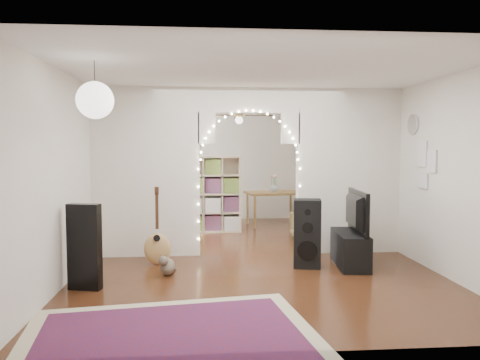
{
  "coord_description": "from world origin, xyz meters",
  "views": [
    {
      "loc": [
        -0.76,
        -7.57,
        1.74
      ],
      "look_at": [
        -0.12,
        0.3,
        1.19
      ],
      "focal_mm": 35.0,
      "sensor_mm": 36.0,
      "label": 1
    }
  ],
  "objects": [
    {
      "name": "guitar_case",
      "position": [
        -2.2,
        -1.78,
        0.53
      ],
      "size": [
        0.43,
        0.23,
        1.06
      ],
      "primitive_type": "cube",
      "rotation": [
        0.0,
        0.0,
        -0.26
      ],
      "color": "black",
      "rests_on": "floor"
    },
    {
      "name": "wall_clock",
      "position": [
        2.48,
        -0.6,
        2.1
      ],
      "size": [
        0.03,
        0.31,
        0.31
      ],
      "primitive_type": "cylinder",
      "rotation": [
        0.0,
        1.57,
        0.0
      ],
      "color": "white",
      "rests_on": "wall_right"
    },
    {
      "name": "bookcase",
      "position": [
        -0.73,
        2.05,
        0.79
      ],
      "size": [
        1.54,
        0.42,
        1.58
      ],
      "primitive_type": "cube",
      "rotation": [
        0.0,
        0.0,
        0.02
      ],
      "color": "beige",
      "rests_on": "floor"
    },
    {
      "name": "tabby_cat",
      "position": [
        -1.24,
        -1.23,
        0.13
      ],
      "size": [
        0.3,
        0.48,
        0.32
      ],
      "rotation": [
        0.0,
        0.0,
        -0.32
      ],
      "color": "brown",
      "rests_on": "floor"
    },
    {
      "name": "floor",
      "position": [
        0.0,
        0.0,
        0.0
      ],
      "size": [
        7.5,
        7.5,
        0.0
      ],
      "primitive_type": "plane",
      "color": "black",
      "rests_on": "ground"
    },
    {
      "name": "fairy_lights",
      "position": [
        0.0,
        -0.13,
        1.55
      ],
      "size": [
        1.64,
        0.04,
        1.6
      ],
      "primitive_type": null,
      "color": "#FFEABF",
      "rests_on": "divider_wall"
    },
    {
      "name": "divider_wall",
      "position": [
        0.0,
        0.0,
        1.42
      ],
      "size": [
        5.0,
        0.2,
        2.7
      ],
      "color": "silver",
      "rests_on": "floor"
    },
    {
      "name": "media_console",
      "position": [
        1.4,
        -0.94,
        0.25
      ],
      "size": [
        0.49,
        1.03,
        0.5
      ],
      "primitive_type": "cube",
      "rotation": [
        0.0,
        0.0,
        -0.09
      ],
      "color": "black",
      "rests_on": "floor"
    },
    {
      "name": "wall_back",
      "position": [
        0.0,
        3.75,
        1.35
      ],
      "size": [
        5.0,
        0.02,
        2.7
      ],
      "primitive_type": "cube",
      "color": "silver",
      "rests_on": "floor"
    },
    {
      "name": "flower_vase",
      "position": [
        0.84,
        2.75,
        0.85
      ],
      "size": [
        0.21,
        0.21,
        0.19
      ],
      "primitive_type": "imported",
      "rotation": [
        0.0,
        0.0,
        0.15
      ],
      "color": "white",
      "rests_on": "dining_table"
    },
    {
      "name": "dining_chair_left",
      "position": [
        -0.7,
        2.8,
        0.24
      ],
      "size": [
        0.65,
        0.66,
        0.48
      ],
      "primitive_type": "imported",
      "rotation": [
        0.0,
        0.0,
        0.31
      ],
      "color": "brown",
      "rests_on": "floor"
    },
    {
      "name": "picture_frames",
      "position": [
        2.48,
        -1.0,
        1.5
      ],
      "size": [
        0.02,
        0.5,
        0.7
      ],
      "primitive_type": null,
      "color": "white",
      "rests_on": "wall_right"
    },
    {
      "name": "acoustic_guitar",
      "position": [
        -1.43,
        -0.64,
        0.43
      ],
      "size": [
        0.41,
        0.22,
        0.99
      ],
      "rotation": [
        0.0,
        0.0,
        0.21
      ],
      "color": "#B28647",
      "rests_on": "floor"
    },
    {
      "name": "wall_right",
      "position": [
        2.5,
        0.0,
        1.35
      ],
      "size": [
        0.02,
        7.5,
        2.7
      ],
      "primitive_type": "cube",
      "color": "silver",
      "rests_on": "floor"
    },
    {
      "name": "wall_left",
      "position": [
        -2.5,
        0.0,
        1.35
      ],
      "size": [
        0.02,
        7.5,
        2.7
      ],
      "primitive_type": "cube",
      "color": "silver",
      "rests_on": "floor"
    },
    {
      "name": "floor_speaker",
      "position": [
        0.76,
        -0.94,
        0.49
      ],
      "size": [
        0.44,
        0.4,
        0.99
      ],
      "rotation": [
        0.0,
        0.0,
        -0.19
      ],
      "color": "black",
      "rests_on": "floor"
    },
    {
      "name": "paper_lantern",
      "position": [
        -1.9,
        -2.4,
        2.25
      ],
      "size": [
        0.4,
        0.4,
        0.4
      ],
      "primitive_type": "sphere",
      "color": "white",
      "rests_on": "ceiling"
    },
    {
      "name": "wall_front",
      "position": [
        0.0,
        -3.75,
        1.35
      ],
      "size": [
        5.0,
        0.02,
        2.7
      ],
      "primitive_type": "cube",
      "color": "silver",
      "rests_on": "floor"
    },
    {
      "name": "dining_table",
      "position": [
        0.84,
        2.75,
        0.68
      ],
      "size": [
        1.31,
        0.97,
        0.76
      ],
      "rotation": [
        0.0,
        0.0,
        0.15
      ],
      "color": "brown",
      "rests_on": "floor"
    },
    {
      "name": "ceiling",
      "position": [
        0.0,
        0.0,
        2.7
      ],
      "size": [
        5.0,
        7.5,
        0.02
      ],
      "primitive_type": "cube",
      "color": "white",
      "rests_on": "wall_back"
    },
    {
      "name": "ceiling_fan",
      "position": [
        0.0,
        2.0,
        2.4
      ],
      "size": [
        1.1,
        1.1,
        0.3
      ],
      "primitive_type": null,
      "color": "#AC9239",
      "rests_on": "ceiling"
    },
    {
      "name": "area_rug",
      "position": [
        -1.06,
        -3.36,
        0.01
      ],
      "size": [
        2.95,
        2.36,
        0.02
      ],
      "primitive_type": "cube",
      "rotation": [
        0.0,
        0.0,
        0.14
      ],
      "color": "maroon",
      "rests_on": "floor"
    },
    {
      "name": "window",
      "position": [
        -2.47,
        1.8,
        1.5
      ],
      "size": [
        0.04,
        1.2,
        1.4
      ],
      "primitive_type": "cube",
      "color": "white",
      "rests_on": "wall_left"
    },
    {
      "name": "dining_chair_right",
      "position": [
        1.27,
        1.23,
        0.25
      ],
      "size": [
        0.63,
        0.64,
        0.5
      ],
      "primitive_type": "imported",
      "rotation": [
        0.0,
        0.0,
        0.19
      ],
      "color": "brown",
      "rests_on": "floor"
    },
    {
      "name": "tv",
      "position": [
        1.4,
        -0.94,
        0.81
      ],
      "size": [
        0.24,
        1.08,
        0.62
      ],
      "primitive_type": "imported",
      "rotation": [
        0.0,
        0.0,
        1.48
      ],
      "color": "black",
      "rests_on": "media_console"
    }
  ]
}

